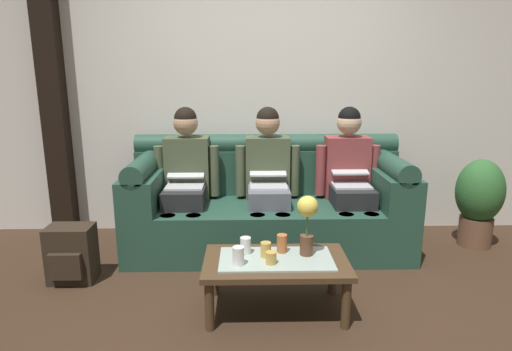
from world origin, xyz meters
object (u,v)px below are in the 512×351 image
(coffee_table, at_px, (276,266))
(cup_near_right, at_px, (238,256))
(flower_vase, at_px, (307,218))
(person_left, at_px, (186,174))
(couch, at_px, (268,206))
(cup_near_left, at_px, (282,243))
(cup_far_right, at_px, (271,258))
(cup_far_center, at_px, (246,245))
(person_right, at_px, (349,173))
(backpack_left, at_px, (71,254))
(cup_far_left, at_px, (266,250))
(potted_plant, at_px, (479,199))
(person_middle, at_px, (268,174))

(coffee_table, bearing_deg, cup_near_right, -157.96)
(coffee_table, height_order, flower_vase, flower_vase)
(person_left, xyz_separation_m, cup_near_right, (0.46, -1.17, -0.24))
(couch, height_order, cup_near_left, couch)
(couch, distance_m, person_left, 0.76)
(coffee_table, relative_size, cup_far_right, 12.00)
(flower_vase, bearing_deg, coffee_table, -165.16)
(cup_far_center, xyz_separation_m, cup_far_right, (0.16, -0.16, -0.02))
(person_right, relative_size, backpack_left, 2.90)
(coffee_table, xyz_separation_m, cup_far_left, (-0.06, 0.02, 0.10))
(couch, height_order, potted_plant, couch)
(flower_vase, relative_size, backpack_left, 0.93)
(cup_near_left, bearing_deg, cup_far_left, -146.44)
(person_right, relative_size, coffee_table, 1.33)
(couch, height_order, coffee_table, couch)
(flower_vase, xyz_separation_m, cup_far_center, (-0.39, 0.03, -0.20))
(cup_far_right, bearing_deg, cup_far_center, 134.23)
(cup_far_right, height_order, potted_plant, potted_plant)
(potted_plant, bearing_deg, coffee_table, -150.37)
(coffee_table, xyz_separation_m, backpack_left, (-1.47, 0.44, -0.10))
(person_right, bearing_deg, person_left, 179.99)
(person_right, distance_m, backpack_left, 2.30)
(flower_vase, height_order, backpack_left, flower_vase)
(person_left, xyz_separation_m, coffee_table, (0.70, -1.07, -0.35))
(person_right, height_order, backpack_left, person_right)
(flower_vase, relative_size, cup_near_right, 3.37)
(couch, xyz_separation_m, cup_near_left, (0.04, -0.98, 0.05))
(couch, xyz_separation_m, cup_near_right, (-0.24, -1.17, 0.05))
(couch, bearing_deg, cup_far_center, -100.95)
(cup_near_left, distance_m, backpack_left, 1.57)
(couch, bearing_deg, person_left, -179.67)
(person_left, bearing_deg, cup_near_right, -68.34)
(person_left, relative_size, person_middle, 1.00)
(cup_near_left, bearing_deg, coffee_table, -114.90)
(coffee_table, xyz_separation_m, cup_far_center, (-0.19, 0.08, 0.11))
(cup_far_right, distance_m, backpack_left, 1.54)
(cup_near_left, relative_size, backpack_left, 0.28)
(person_right, height_order, flower_vase, person_right)
(person_left, relative_size, cup_far_right, 16.00)
(flower_vase, height_order, potted_plant, potted_plant)
(person_middle, relative_size, flower_vase, 3.12)
(couch, bearing_deg, cup_far_left, -93.46)
(couch, relative_size, person_right, 1.92)
(person_left, distance_m, cup_far_right, 1.35)
(cup_far_right, bearing_deg, flower_vase, 29.21)
(cup_near_left, height_order, potted_plant, potted_plant)
(person_middle, distance_m, coffee_table, 1.13)
(person_middle, relative_size, backpack_left, 2.90)
(cup_near_right, height_order, cup_far_center, cup_near_right)
(coffee_table, height_order, cup_near_left, cup_near_left)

